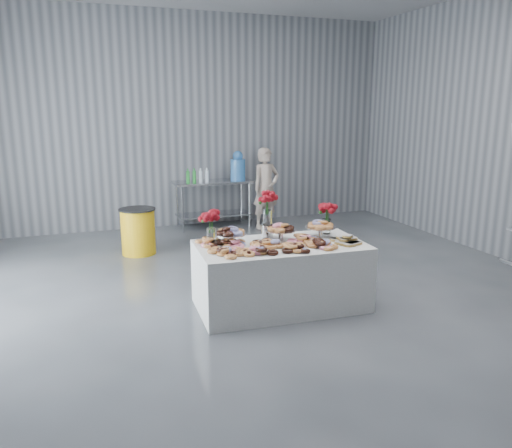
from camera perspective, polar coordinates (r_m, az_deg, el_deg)
The scene contains 16 objects.
ground at distance 5.89m, azimuth 2.12°, elevation -9.38°, with size 9.00×9.00×0.00m, color #3C3F45.
room_walls at distance 5.43m, azimuth -0.73°, elevation 17.19°, with size 8.04×9.04×4.02m.
display_table at distance 5.77m, azimuth 2.83°, elevation -5.90°, with size 1.90×1.00×0.75m, color white.
prep_table at distance 9.60m, azimuth -4.91°, elevation 3.28°, with size 1.50×0.60×0.90m.
donut_mounds at distance 5.60m, azimuth 3.08°, elevation -1.99°, with size 1.80×0.80×0.09m, color #E08C52, non-canonical shape.
cake_stand_left at distance 5.61m, azimuth -2.93°, elevation -0.98°, with size 0.36×0.36×0.17m.
cake_stand_mid at distance 5.78m, azimuth 2.85°, elevation -0.55°, with size 0.36×0.36×0.17m.
cake_stand_right at distance 5.96m, azimuth 7.38°, elevation -0.22°, with size 0.36×0.36×0.17m.
danish_pile at distance 5.80m, azimuth 10.37°, elevation -1.55°, with size 0.48×0.48×0.11m, color silver, non-canonical shape.
bouquet_left at distance 5.62m, azimuth -5.17°, elevation 0.66°, with size 0.26×0.26×0.42m.
bouquet_right at distance 6.12m, azimuth 8.13°, elevation 1.61°, with size 0.26×0.26×0.42m.
bouquet_center at distance 5.88m, azimuth 1.30°, elevation 2.09°, with size 0.26×0.26×0.57m.
water_jug at distance 9.66m, azimuth -2.09°, elevation 6.56°, with size 0.28×0.28×0.55m.
drink_bottles at distance 9.36m, azimuth -6.71°, elevation 5.56°, with size 0.54×0.08×0.27m, color #268C33, non-canonical shape.
person at distance 9.48m, azimuth 1.15°, elevation 4.10°, with size 0.56×0.37×1.53m, color #CC8C93.
trash_barrel at distance 8.05m, azimuth -13.32°, elevation -0.81°, with size 0.57×0.57×0.73m.
Camera 1 is at (-2.03, -5.05, 2.26)m, focal length 35.00 mm.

